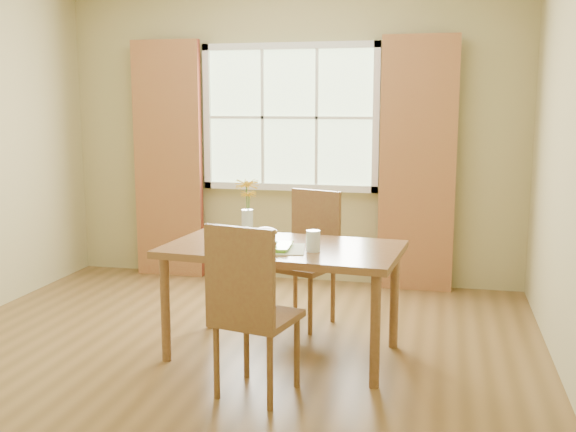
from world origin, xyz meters
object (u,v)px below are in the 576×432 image
at_px(chair_near, 249,304).
at_px(water_glass, 313,241).
at_px(flower_vase, 247,203).
at_px(chair_far, 309,251).
at_px(dining_table, 283,257).
at_px(croissant_sandwich, 266,237).

height_order(chair_near, water_glass, chair_near).
bearing_deg(flower_vase, chair_far, 57.91).
height_order(dining_table, water_glass, water_glass).
bearing_deg(croissant_sandwich, flower_vase, 137.43).
relative_size(dining_table, water_glass, 11.87).
xyz_separation_m(chair_near, chair_far, (0.05, 1.40, -0.00)).
height_order(dining_table, croissant_sandwich, croissant_sandwich).
height_order(chair_far, water_glass, chair_far).
bearing_deg(flower_vase, water_glass, -31.06).
height_order(water_glass, flower_vase, flower_vase).
height_order(dining_table, chair_near, chair_near).
xyz_separation_m(chair_far, water_glass, (0.19, -0.82, 0.25)).
xyz_separation_m(dining_table, water_glass, (0.22, -0.12, 0.14)).
relative_size(dining_table, flower_vase, 3.89).
height_order(chair_near, chair_far, chair_near).
height_order(dining_table, flower_vase, flower_vase).
bearing_deg(water_glass, flower_vase, 148.94).
relative_size(chair_near, flower_vase, 2.49).
bearing_deg(dining_table, croissant_sandwich, -116.01).
distance_m(croissant_sandwich, water_glass, 0.30).
height_order(dining_table, chair_far, chair_far).
bearing_deg(croissant_sandwich, dining_table, 73.26).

